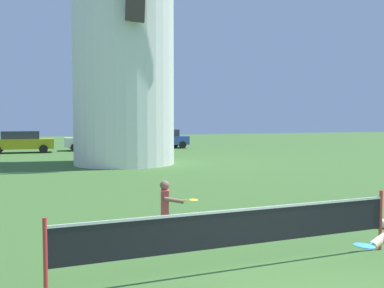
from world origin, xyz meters
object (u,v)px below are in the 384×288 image
object	(u,v)px
player_far	(166,208)
parked_car_silver	(93,140)
tennis_net	(240,228)
parked_car_mustard	(21,142)
windmill	(123,14)
stray_ball	(383,224)
parked_car_blue	(164,139)

from	to	relation	value
player_far	parked_car_silver	size ratio (longest dim) A/B	0.29
tennis_net	parked_car_silver	distance (m)	28.24
parked_car_mustard	windmill	bearing A→B (deg)	-64.40
stray_ball	parked_car_silver	world-z (taller)	parked_car_silver
windmill	player_far	xyz separation A→B (m)	(-2.84, -15.21, -7.26)
stray_ball	parked_car_silver	xyz separation A→B (m)	(-1.83, 26.96, 0.71)
windmill	parked_car_mustard	xyz separation A→B (m)	(-5.03, 10.49, -7.15)
tennis_net	parked_car_silver	xyz separation A→B (m)	(2.38, 28.14, 0.12)
tennis_net	player_far	world-z (taller)	player_far
parked_car_blue	parked_car_mustard	bearing A→B (deg)	-175.88
tennis_net	parked_car_mustard	xyz separation A→B (m)	(-2.81, 27.52, 0.12)
windmill	parked_car_silver	bearing A→B (deg)	89.16
tennis_net	stray_ball	bearing A→B (deg)	15.64
tennis_net	stray_ball	size ratio (longest dim) A/B	28.44
parked_car_silver	parked_car_blue	bearing A→B (deg)	1.74
player_far	parked_car_mustard	xyz separation A→B (m)	(-2.19, 25.71, 0.11)
parked_car_silver	windmill	bearing A→B (deg)	-90.84
parked_car_mustard	parked_car_silver	world-z (taller)	same
windmill	stray_ball	bearing A→B (deg)	-82.84
windmill	parked_car_silver	world-z (taller)	windmill
windmill	parked_car_blue	bearing A→B (deg)	61.94
player_far	stray_ball	bearing A→B (deg)	-7.47
parked_car_mustard	parked_car_silver	distance (m)	5.23
parked_car_blue	tennis_net	bearing A→B (deg)	-106.23
windmill	parked_car_blue	xyz separation A→B (m)	(6.02, 11.29, -7.15)
parked_car_silver	parked_car_mustard	bearing A→B (deg)	-173.21
tennis_net	parked_car_blue	bearing A→B (deg)	73.77
parked_car_mustard	parked_car_blue	distance (m)	11.07
tennis_net	parked_car_blue	distance (m)	29.49
parked_car_blue	parked_car_silver	bearing A→B (deg)	-178.26
parked_car_mustard	parked_car_silver	xyz separation A→B (m)	(5.19, 0.62, -0.00)
windmill	parked_car_mustard	distance (m)	13.66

